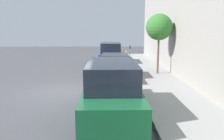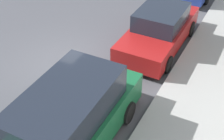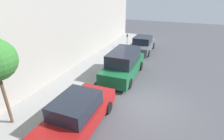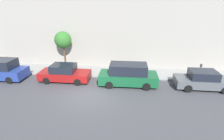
# 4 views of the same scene
# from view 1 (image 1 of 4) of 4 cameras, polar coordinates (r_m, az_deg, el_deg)

# --- Properties ---
(ground_plane) EXTENTS (60.00, 60.00, 0.00)m
(ground_plane) POSITION_cam_1_polar(r_m,az_deg,el_deg) (11.02, -11.81, -5.57)
(ground_plane) COLOR #424247
(sidewalk) EXTENTS (2.76, 32.00, 0.15)m
(sidewalk) POSITION_cam_1_polar(r_m,az_deg,el_deg) (11.13, 13.75, -5.09)
(sidewalk) COLOR gray
(sidewalk) RESTS_ON ground_plane
(parked_minivan_second) EXTENTS (2.02, 4.92, 1.90)m
(parked_minivan_second) POSITION_cam_1_polar(r_m,az_deg,el_deg) (7.79, -0.04, -4.99)
(parked_minivan_second) COLOR #14512D
(parked_minivan_second) RESTS_ON ground_plane
(parked_sedan_third) EXTENTS (1.92, 4.50, 1.54)m
(parked_sedan_third) POSITION_cam_1_polar(r_m,az_deg,el_deg) (13.42, 0.75, 0.68)
(parked_sedan_third) COLOR maroon
(parked_sedan_third) RESTS_ON ground_plane
(parked_minivan_fourth) EXTENTS (2.02, 4.94, 1.90)m
(parked_minivan_fourth) POSITION_cam_1_polar(r_m,az_deg,el_deg) (19.49, -0.29, 4.31)
(parked_minivan_fourth) COLOR navy
(parked_minivan_fourth) RESTS_ON ground_plane
(parking_meter_far) EXTENTS (0.11, 0.15, 1.50)m
(parking_meter_far) POSITION_cam_1_polar(r_m,az_deg,el_deg) (19.85, 4.69, 4.81)
(parking_meter_far) COLOR #ADADB2
(parking_meter_far) RESTS_ON sidewalk
(street_tree) EXTENTS (1.69, 1.69, 3.87)m
(street_tree) POSITION_cam_1_polar(r_m,az_deg,el_deg) (14.57, 12.21, 10.85)
(street_tree) COLOR brown
(street_tree) RESTS_ON sidewalk
(fire_hydrant) EXTENTS (0.20, 0.20, 0.69)m
(fire_hydrant) POSITION_cam_1_polar(r_m,az_deg,el_deg) (23.01, 3.72, 4.14)
(fire_hydrant) COLOR gold
(fire_hydrant) RESTS_ON sidewalk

